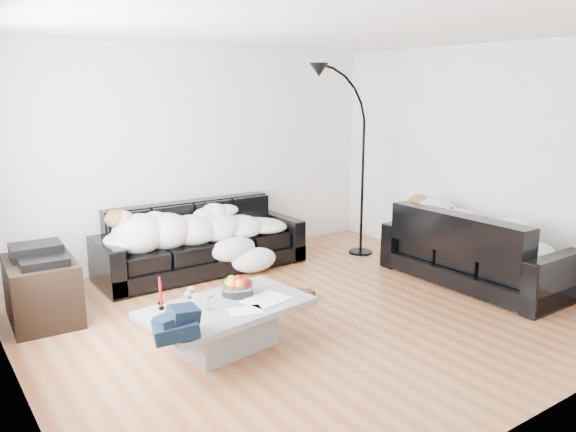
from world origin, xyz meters
TOP-DOWN VIEW (x-y plane):
  - ground at (0.00, 0.00)m, footprint 5.00×5.00m
  - wall_back at (0.00, 2.25)m, footprint 5.00×0.02m
  - wall_left at (-2.50, 0.00)m, footprint 0.02×4.50m
  - wall_right at (2.50, 0.00)m, footprint 0.02×4.50m
  - ceiling at (0.00, 0.00)m, footprint 5.00×5.00m
  - sofa_back at (-0.23, 1.73)m, footprint 2.41×0.84m
  - sofa_right at (2.04, -0.35)m, footprint 0.87×2.03m
  - sleeper_back at (-0.23, 1.68)m, footprint 2.04×0.71m
  - sleeper_right at (2.04, -0.35)m, footprint 0.73×1.74m
  - teal_cushion at (1.98, 0.27)m, footprint 0.42×0.38m
  - coffee_table at (-0.98, -0.24)m, footprint 1.43×0.95m
  - fruit_bowl at (-0.79, -0.08)m, footprint 0.32×0.32m
  - wine_glass_a at (-1.22, -0.07)m, footprint 0.07×0.07m
  - wine_glass_b at (-1.30, -0.19)m, footprint 0.07×0.07m
  - wine_glass_c at (-1.14, -0.25)m, footprint 0.07×0.07m
  - candle_left at (-1.45, -0.03)m, footprint 0.05×0.05m
  - candle_right at (-1.42, 0.08)m, footprint 0.04×0.04m
  - newspaper_a at (-0.66, -0.33)m, footprint 0.42×0.35m
  - newspaper_b at (-0.93, -0.44)m, footprint 0.31×0.25m
  - navy_jacket at (-1.56, -0.56)m, footprint 0.34×0.29m
  - shoes at (0.07, 0.26)m, footprint 0.53×0.42m
  - av_cabinet at (-2.09, 1.27)m, footprint 0.62×0.87m
  - stereo at (-2.09, 1.27)m, footprint 0.46×0.36m
  - floor_lamp at (1.80, 1.22)m, footprint 0.83×0.56m

SIDE VIEW (x-z plane):
  - ground at x=0.00m, z-range 0.00..0.00m
  - shoes at x=0.07m, z-range 0.00..0.11m
  - coffee_table at x=-0.98m, z-range 0.00..0.39m
  - av_cabinet at x=-2.09m, z-range 0.00..0.58m
  - sofa_back at x=-0.23m, z-range 0.00..0.79m
  - newspaper_b at x=-0.93m, z-range 0.39..0.40m
  - newspaper_a at x=-0.66m, z-range 0.39..0.40m
  - sofa_right at x=2.04m, z-range 0.00..0.82m
  - wine_glass_c at x=-1.14m, z-range 0.39..0.54m
  - wine_glass_a at x=-1.22m, z-range 0.39..0.54m
  - wine_glass_b at x=-1.30m, z-range 0.39..0.56m
  - fruit_bowl at x=-0.79m, z-range 0.39..0.56m
  - candle_right at x=-1.42m, z-range 0.39..0.62m
  - candle_left at x=-1.45m, z-range 0.39..0.62m
  - navy_jacket at x=-1.56m, z-range 0.47..0.63m
  - sleeper_back at x=-0.23m, z-range 0.42..0.83m
  - sleeper_right at x=2.04m, z-range 0.42..0.84m
  - stereo at x=-2.09m, z-range 0.58..0.71m
  - teal_cushion at x=1.98m, z-range 0.62..0.82m
  - floor_lamp at x=1.80m, z-range 0.00..2.11m
  - wall_back at x=0.00m, z-range 0.00..2.60m
  - wall_left at x=-2.50m, z-range 0.00..2.60m
  - wall_right at x=2.50m, z-range 0.00..2.60m
  - ceiling at x=0.00m, z-range 2.60..2.60m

